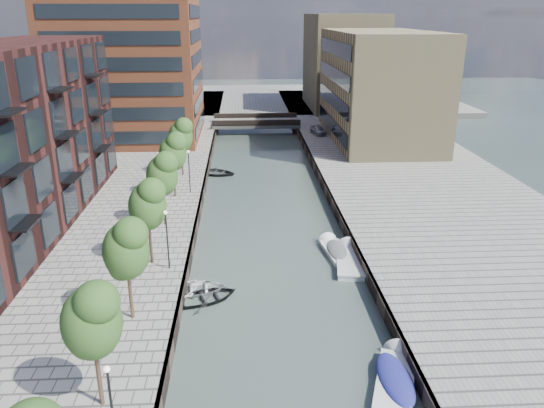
{
  "coord_description": "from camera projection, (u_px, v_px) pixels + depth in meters",
  "views": [
    {
      "loc": [
        -2.15,
        -8.26,
        17.1
      ],
      "look_at": [
        0.0,
        29.37,
        3.5
      ],
      "focal_mm": 35.0,
      "sensor_mm": 36.0,
      "label": 1
    }
  ],
  "objects": [
    {
      "name": "tree_3",
      "position": [
        147.0,
        203.0,
        34.9
      ],
      "size": [
        2.5,
        2.5,
        5.95
      ],
      "color": "#382619",
      "rests_on": "quay_left"
    },
    {
      "name": "tree_4",
      "position": [
        162.0,
        173.0,
        41.47
      ],
      "size": [
        2.5,
        2.5,
        5.95
      ],
      "color": "#382619",
      "rests_on": "quay_left"
    },
    {
      "name": "quay_wall_left",
      "position": [
        202.0,
        197.0,
        50.75
      ],
      "size": [
        0.25,
        140.0,
        1.0
      ],
      "primitive_type": "cube",
      "color": "#332823",
      "rests_on": "ground"
    },
    {
      "name": "tree_1",
      "position": [
        91.0,
        318.0,
        21.75
      ],
      "size": [
        2.5,
        2.5,
        5.95
      ],
      "color": "#382619",
      "rests_on": "quay_left"
    },
    {
      "name": "far_closure",
      "position": [
        252.0,
        100.0,
        107.42
      ],
      "size": [
        80.0,
        40.0,
        1.0
      ],
      "primitive_type": "cube",
      "color": "gray",
      "rests_on": "ground"
    },
    {
      "name": "tower",
      "position": [
        125.0,
        22.0,
        68.38
      ],
      "size": [
        18.0,
        18.0,
        30.0
      ],
      "primitive_type": "cube",
      "color": "brown",
      "rests_on": "quay_left"
    },
    {
      "name": "tree_6",
      "position": [
        181.0,
        135.0,
        54.62
      ],
      "size": [
        2.5,
        2.5,
        5.95
      ],
      "color": "#382619",
      "rests_on": "quay_left"
    },
    {
      "name": "lamp_0",
      "position": [
        111.0,
        403.0,
        19.61
      ],
      "size": [
        0.24,
        0.24,
        4.12
      ],
      "color": "black",
      "rests_on": "quay_left"
    },
    {
      "name": "car",
      "position": [
        318.0,
        130.0,
        74.54
      ],
      "size": [
        2.29,
        3.99,
        1.28
      ],
      "primitive_type": "imported",
      "rotation": [
        0.0,
        0.0,
        0.22
      ],
      "color": "#9D9FA2",
      "rests_on": "quay_right"
    },
    {
      "name": "motorboat_3",
      "position": [
        396.0,
        377.0,
        26.14
      ],
      "size": [
        3.33,
        5.34,
        1.69
      ],
      "color": "white",
      "rests_on": "ground"
    },
    {
      "name": "tan_block_far",
      "position": [
        343.0,
        62.0,
        94.13
      ],
      "size": [
        12.0,
        20.0,
        16.0
      ],
      "primitive_type": "cube",
      "color": "#96855C",
      "rests_on": "quay_right"
    },
    {
      "name": "lamp_1",
      "position": [
        167.0,
        234.0,
        34.64
      ],
      "size": [
        0.24,
        0.24,
        4.12
      ],
      "color": "black",
      "rests_on": "quay_left"
    },
    {
      "name": "tree_2",
      "position": [
        126.0,
        247.0,
        28.33
      ],
      "size": [
        2.5,
        2.5,
        5.95
      ],
      "color": "#382619",
      "rests_on": "quay_left"
    },
    {
      "name": "lamp_2",
      "position": [
        189.0,
        167.0,
        49.66
      ],
      "size": [
        0.24,
        0.24,
        4.12
      ],
      "color": "black",
      "rests_on": "quay_left"
    },
    {
      "name": "quay_wall_right",
      "position": [
        328.0,
        195.0,
        51.4
      ],
      "size": [
        0.25,
        140.0,
        1.0
      ],
      "primitive_type": "cube",
      "color": "#332823",
      "rests_on": "ground"
    },
    {
      "name": "motorboat_2",
      "position": [
        349.0,
        260.0,
        38.74
      ],
      "size": [
        2.62,
        5.63,
        1.81
      ],
      "color": "silver",
      "rests_on": "ground"
    },
    {
      "name": "water",
      "position": [
        266.0,
        201.0,
        51.24
      ],
      "size": [
        300.0,
        300.0,
        0.0
      ],
      "primitive_type": "plane",
      "color": "#38473F",
      "rests_on": "ground"
    },
    {
      "name": "tan_block_near",
      "position": [
        379.0,
        86.0,
        70.05
      ],
      "size": [
        12.0,
        25.0,
        14.0
      ],
      "primitive_type": "cube",
      "color": "#96855C",
      "rests_on": "quay_right"
    },
    {
      "name": "motorboat_4",
      "position": [
        335.0,
        250.0,
        40.11
      ],
      "size": [
        2.16,
        4.7,
        1.51
      ],
      "color": "white",
      "rests_on": "ground"
    },
    {
      "name": "sloop_4",
      "position": [
        216.0,
        175.0,
        59.58
      ],
      "size": [
        5.51,
        4.76,
        0.96
      ],
      "primitive_type": "imported",
      "rotation": [
        0.0,
        0.0,
        1.2
      ],
      "color": "#242326",
      "rests_on": "ground"
    },
    {
      "name": "sloop_1",
      "position": [
        207.0,
        300.0,
        33.53
      ],
      "size": [
        4.91,
        4.32,
        0.85
      ],
      "primitive_type": "imported",
      "rotation": [
        0.0,
        0.0,
        1.99
      ],
      "color": "black",
      "rests_on": "ground"
    },
    {
      "name": "sloop_3",
      "position": [
        196.0,
        292.0,
        34.47
      ],
      "size": [
        4.6,
        3.54,
        0.88
      ],
      "primitive_type": "imported",
      "rotation": [
        0.0,
        0.0,
        1.69
      ],
      "color": "white",
      "rests_on": "ground"
    },
    {
      "name": "tree_5",
      "position": [
        173.0,
        151.0,
        48.05
      ],
      "size": [
        2.5,
        2.5,
        5.95
      ],
      "color": "#382619",
      "rests_on": "quay_left"
    },
    {
      "name": "bridge",
      "position": [
        256.0,
        122.0,
        80.82
      ],
      "size": [
        13.0,
        6.0,
        1.3
      ],
      "color": "gray",
      "rests_on": "ground"
    },
    {
      "name": "quay_right",
      "position": [
        428.0,
        193.0,
        51.94
      ],
      "size": [
        20.0,
        140.0,
        1.0
      ],
      "primitive_type": "cube",
      "color": "gray",
      "rests_on": "ground"
    }
  ]
}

